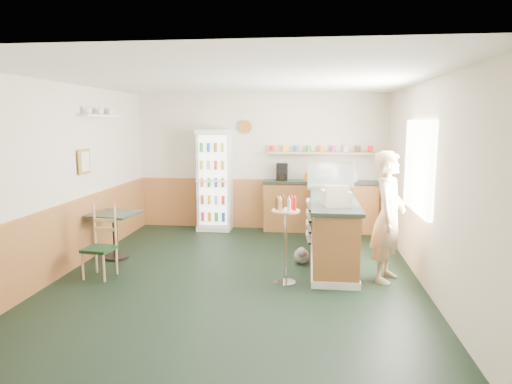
# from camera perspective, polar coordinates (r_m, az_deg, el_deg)

# --- Properties ---
(ground) EXTENTS (6.00, 6.00, 0.00)m
(ground) POSITION_cam_1_polar(r_m,az_deg,el_deg) (6.56, -2.30, -10.38)
(ground) COLOR black
(ground) RESTS_ON ground
(room_envelope) EXTENTS (5.04, 6.02, 2.72)m
(room_envelope) POSITION_cam_1_polar(r_m,az_deg,el_deg) (6.99, -3.28, 3.60)
(room_envelope) COLOR beige
(room_envelope) RESTS_ON ground
(service_counter) EXTENTS (0.68, 3.01, 1.01)m
(service_counter) POSITION_cam_1_polar(r_m,az_deg,el_deg) (7.40, 9.42, -4.56)
(service_counter) COLOR #AB6E37
(service_counter) RESTS_ON ground
(back_counter) EXTENTS (2.24, 0.42, 1.69)m
(back_counter) POSITION_cam_1_polar(r_m,az_deg,el_deg) (9.07, 7.91, -1.49)
(back_counter) COLOR #AB6E37
(back_counter) RESTS_ON ground
(drinks_fridge) EXTENTS (0.66, 0.54, 2.01)m
(drinks_fridge) POSITION_cam_1_polar(r_m,az_deg,el_deg) (9.13, -5.17, 1.50)
(drinks_fridge) COLOR silver
(drinks_fridge) RESTS_ON ground
(display_case) EXTENTS (0.79, 0.41, 0.45)m
(display_case) POSITION_cam_1_polar(r_m,az_deg,el_deg) (7.97, 9.32, 2.03)
(display_case) COLOR silver
(display_case) RESTS_ON service_counter
(cash_register) EXTENTS (0.42, 0.44, 0.21)m
(cash_register) POSITION_cam_1_polar(r_m,az_deg,el_deg) (6.37, 9.94, -0.75)
(cash_register) COLOR beige
(cash_register) RESTS_ON service_counter
(shopkeeper) EXTENTS (0.61, 0.71, 1.77)m
(shopkeeper) POSITION_cam_1_polar(r_m,az_deg,el_deg) (6.39, 16.22, -2.99)
(shopkeeper) COLOR tan
(shopkeeper) RESTS_ON ground
(condiment_stand) EXTENTS (0.38, 0.38, 1.17)m
(condiment_stand) POSITION_cam_1_polar(r_m,az_deg,el_deg) (6.06, 3.71, -4.56)
(condiment_stand) COLOR silver
(condiment_stand) RESTS_ON ground
(newspaper_rack) EXTENTS (0.09, 0.43, 0.69)m
(newspaper_rack) POSITION_cam_1_polar(r_m,az_deg,el_deg) (7.40, 6.66, -3.61)
(newspaper_rack) COLOR black
(newspaper_rack) RESTS_ON ground
(cafe_table) EXTENTS (0.76, 0.76, 0.74)m
(cafe_table) POSITION_cam_1_polar(r_m,az_deg,el_deg) (7.54, -17.24, -4.13)
(cafe_table) COLOR black
(cafe_table) RESTS_ON ground
(cafe_chair) EXTENTS (0.42, 0.42, 1.02)m
(cafe_chair) POSITION_cam_1_polar(r_m,az_deg,el_deg) (6.77, -18.77, -5.55)
(cafe_chair) COLOR black
(cafe_chair) RESTS_ON ground
(dog_doorstop) EXTENTS (0.24, 0.30, 0.28)m
(dog_doorstop) POSITION_cam_1_polar(r_m,az_deg,el_deg) (7.07, 5.71, -7.86)
(dog_doorstop) COLOR gray
(dog_doorstop) RESTS_ON ground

